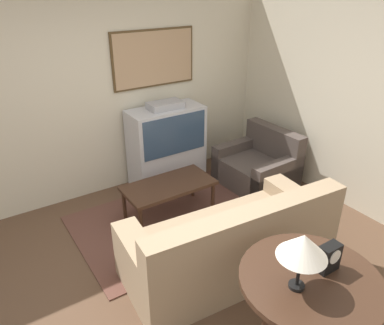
{
  "coord_description": "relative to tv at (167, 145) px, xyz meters",
  "views": [
    {
      "loc": [
        -1.35,
        -2.36,
        2.68
      ],
      "look_at": [
        0.77,
        0.87,
        0.75
      ],
      "focal_mm": 35.0,
      "sensor_mm": 36.0,
      "label": 1
    }
  ],
  "objects": [
    {
      "name": "table_lamp",
      "position": [
        -0.67,
        -2.97,
        0.56
      ],
      "size": [
        0.33,
        0.33,
        0.44
      ],
      "color": "black",
      "rests_on": "console_table"
    },
    {
      "name": "area_rug",
      "position": [
        -0.44,
        -0.88,
        -0.56
      ],
      "size": [
        2.29,
        1.58,
        0.01
      ],
      "color": "brown",
      "rests_on": "ground_plane"
    },
    {
      "name": "coffee_table",
      "position": [
        -0.42,
        -0.78,
        -0.16
      ],
      "size": [
        1.08,
        0.55,
        0.46
      ],
      "color": "#3D2619",
      "rests_on": "ground_plane"
    },
    {
      "name": "wall_right",
      "position": [
        1.67,
        -1.82,
        0.78
      ],
      "size": [
        0.06,
        12.0,
        2.7
      ],
      "color": "beige",
      "rests_on": "ground_plane"
    },
    {
      "name": "couch",
      "position": [
        -0.4,
        -1.94,
        -0.25
      ],
      "size": [
        2.11,
        1.06,
        0.89
      ],
      "rotation": [
        0.0,
        0.0,
        3.06
      ],
      "color": "#9E8466",
      "rests_on": "ground_plane"
    },
    {
      "name": "console_table",
      "position": [
        -0.52,
        -2.98,
        0.14
      ],
      "size": [
        1.02,
        1.02,
        0.78
      ],
      "color": "#3D2619",
      "rests_on": "ground_plane"
    },
    {
      "name": "tv",
      "position": [
        0.0,
        0.0,
        0.0
      ],
      "size": [
        1.03,
        0.48,
        1.2
      ],
      "color": "#B7B7BC",
      "rests_on": "ground_plane"
    },
    {
      "name": "ground_plane",
      "position": [
        -0.96,
        -1.82,
        -0.57
      ],
      "size": [
        12.0,
        12.0,
        0.0
      ],
      "primitive_type": "plane",
      "color": "brown"
    },
    {
      "name": "armchair",
      "position": [
        1.04,
        -0.76,
        -0.3
      ],
      "size": [
        0.87,
        1.0,
        0.79
      ],
      "rotation": [
        0.0,
        0.0,
        -1.53
      ],
      "color": "#473D38",
      "rests_on": "ground_plane"
    },
    {
      "name": "mantel_clock",
      "position": [
        -0.36,
        -2.98,
        0.32
      ],
      "size": [
        0.17,
        0.1,
        0.22
      ],
      "color": "black",
      "rests_on": "console_table"
    },
    {
      "name": "wall_back",
      "position": [
        -0.95,
        0.31,
        0.79
      ],
      "size": [
        12.0,
        0.1,
        2.7
      ],
      "color": "beige",
      "rests_on": "ground_plane"
    }
  ]
}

